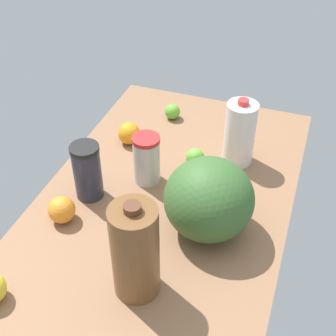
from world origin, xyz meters
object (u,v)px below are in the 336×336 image
at_px(watermelon, 209,199).
at_px(lime_beside_bowl, 172,112).
at_px(milk_jug, 240,133).
at_px(orange_near_front, 129,133).
at_px(shaker_bottle, 87,171).
at_px(orange_by_jug, 62,210).
at_px(chocolate_milk_jug, 135,251).
at_px(tumbler_cup, 147,159).
at_px(lime_loose, 195,157).

height_order(watermelon, lime_beside_bowl, watermelon).
xyz_separation_m(milk_jug, orange_near_front, (0.03, -0.39, -0.07)).
xyz_separation_m(shaker_bottle, orange_by_jug, (0.13, -0.03, -0.05)).
height_order(chocolate_milk_jug, orange_near_front, chocolate_milk_jug).
xyz_separation_m(lime_beside_bowl, orange_by_jug, (0.63, -0.13, 0.01)).
bearing_deg(milk_jug, tumbler_cup, -51.98).
height_order(shaker_bottle, orange_near_front, shaker_bottle).
relative_size(shaker_bottle, lime_loose, 3.03).
xyz_separation_m(watermelon, lime_loose, (-0.27, -0.12, -0.08)).
bearing_deg(milk_jug, chocolate_milk_jug, -11.48).
xyz_separation_m(watermelon, orange_near_front, (-0.32, -0.38, -0.08)).
bearing_deg(shaker_bottle, orange_near_front, 178.70).
bearing_deg(lime_beside_bowl, orange_near_front, -24.68).
relative_size(watermelon, orange_near_front, 3.18).
bearing_deg(milk_jug, lime_loose, -61.39).
bearing_deg(milk_jug, lime_beside_bowl, -121.01).
xyz_separation_m(chocolate_milk_jug, orange_near_front, (-0.57, -0.27, -0.10)).
bearing_deg(watermelon, milk_jug, 178.37).
bearing_deg(shaker_bottle, lime_loose, 133.70).
bearing_deg(lime_loose, tumbler_cup, -44.22).
bearing_deg(lime_loose, milk_jug, 118.61).
height_order(shaker_bottle, orange_by_jug, shaker_bottle).
bearing_deg(orange_near_front, orange_by_jug, -4.33).
height_order(watermelon, lime_loose, watermelon).
xyz_separation_m(tumbler_cup, chocolate_milk_jug, (0.40, 0.13, 0.05)).
height_order(tumbler_cup, orange_by_jug, tumbler_cup).
bearing_deg(milk_jug, shaker_bottle, -50.58).
height_order(chocolate_milk_jug, shaker_bottle, chocolate_milk_jug).
relative_size(milk_jug, lime_loose, 3.89).
bearing_deg(lime_beside_bowl, milk_jug, 58.99).
xyz_separation_m(orange_near_front, orange_by_jug, (0.42, -0.03, 0.00)).
bearing_deg(lime_beside_bowl, watermelon, 28.63).
bearing_deg(orange_near_front, shaker_bottle, -1.30).
relative_size(watermelon, lime_beside_bowl, 4.29).
distance_m(milk_jug, orange_near_front, 0.39).
distance_m(milk_jug, watermelon, 0.34).
distance_m(chocolate_milk_jug, lime_loose, 0.54).
bearing_deg(lime_loose, shaker_bottle, -46.30).
distance_m(chocolate_milk_jug, orange_by_jug, 0.35).
relative_size(tumbler_cup, orange_near_front, 2.12).
bearing_deg(tumbler_cup, milk_jug, 128.02).
relative_size(watermelon, orange_by_jug, 3.13).
xyz_separation_m(tumbler_cup, lime_beside_bowl, (-0.37, -0.04, -0.05)).
bearing_deg(lime_beside_bowl, orange_by_jug, -11.32).
bearing_deg(lime_loose, orange_by_jug, -37.44).
bearing_deg(lime_loose, orange_near_front, -99.53).
height_order(orange_near_front, lime_beside_bowl, orange_near_front).
bearing_deg(orange_by_jug, milk_jug, 137.02).
xyz_separation_m(chocolate_milk_jug, lime_loose, (-0.53, -0.01, -0.10)).
bearing_deg(orange_near_front, milk_jug, 93.92).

